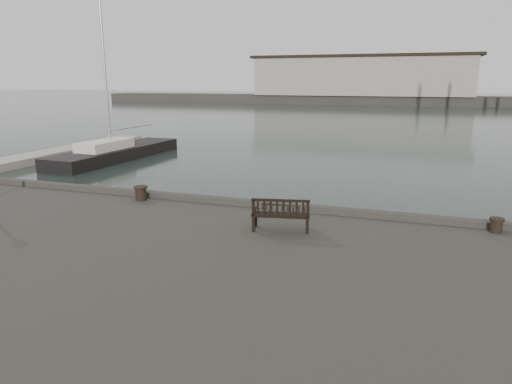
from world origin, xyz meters
TOP-DOWN VIEW (x-y plane):
  - ground at (0.00, 0.00)m, footprint 400.00×400.00m
  - pontoon at (-20.00, 10.00)m, footprint 2.00×24.00m
  - breakwater at (-4.56, 92.00)m, footprint 140.00×9.50m
  - bench at (0.58, -2.07)m, footprint 1.52×0.78m
  - bollard_left at (-4.43, -0.63)m, footprint 0.46×0.46m
  - bollard_right at (5.72, -0.50)m, footprint 0.45×0.45m
  - yacht_c at (-15.51, 13.53)m, footprint 3.25×11.39m

SIDE VIEW (x-z plane):
  - ground at x=0.00m, z-range 0.00..0.00m
  - yacht_c at x=-15.51m, z-range -7.22..7.71m
  - pontoon at x=-20.00m, z-range 0.00..0.50m
  - bollard_right at x=5.72m, z-range 1.56..1.93m
  - bollard_left at x=-4.43m, z-range 1.56..2.01m
  - bench at x=0.58m, z-range 1.41..2.24m
  - breakwater at x=-4.56m, z-range -1.80..10.40m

